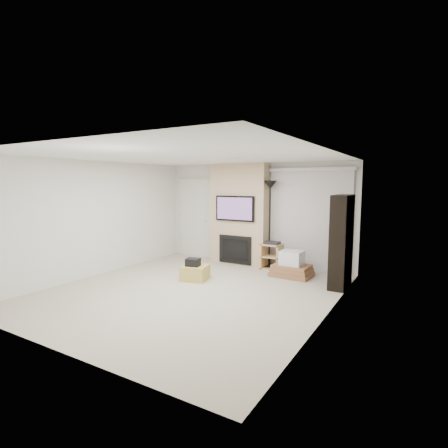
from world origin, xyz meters
The scene contains 16 objects.
floor centered at (0.00, 0.00, 0.00)m, with size 5.00×5.50×0.00m, color #BAB299.
ceiling centered at (0.00, 0.00, 2.50)m, with size 5.00×5.50×0.00m, color white.
wall_back centered at (0.00, 2.75, 1.25)m, with size 5.00×2.50×0.00m, color silver.
wall_front centered at (0.00, -2.75, 1.25)m, with size 5.00×2.50×0.00m, color silver.
wall_left centered at (-2.50, 0.00, 1.25)m, with size 5.50×2.50×0.00m, color silver.
wall_right centered at (2.50, 0.00, 1.25)m, with size 5.50×2.50×0.00m, color silver.
hvac_vent centered at (0.40, 0.80, 2.50)m, with size 0.35×0.18×0.01m, color silver.
ottoman centered at (-0.39, 0.68, 0.15)m, with size 0.50×0.50×0.30m, color gold.
black_bag centered at (-0.41, 0.63, 0.38)m, with size 0.28×0.22×0.16m, color black.
fireplace_wall centered at (-0.35, 2.54, 1.24)m, with size 1.50×0.47×2.50m.
entry_door centered at (-1.80, 2.71, 1.05)m, with size 1.02×0.11×2.14m.
vertical_blinds centered at (1.40, 2.70, 1.27)m, with size 1.98×0.10×2.37m.
floor_lamp centered at (0.52, 2.46, 1.64)m, with size 0.31×0.31×2.08m.
av_stand centered at (0.63, 2.34, 0.35)m, with size 0.45×0.38×0.66m.
box_stack centered at (1.27, 1.96, 0.21)m, with size 0.86×0.67×0.56m.
bookshelf centered at (2.34, 1.70, 0.90)m, with size 0.30×0.80×1.80m.
Camera 1 is at (3.76, -5.18, 2.03)m, focal length 28.00 mm.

